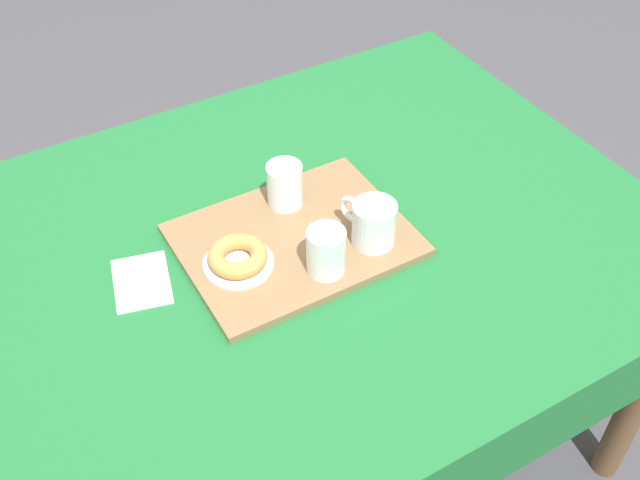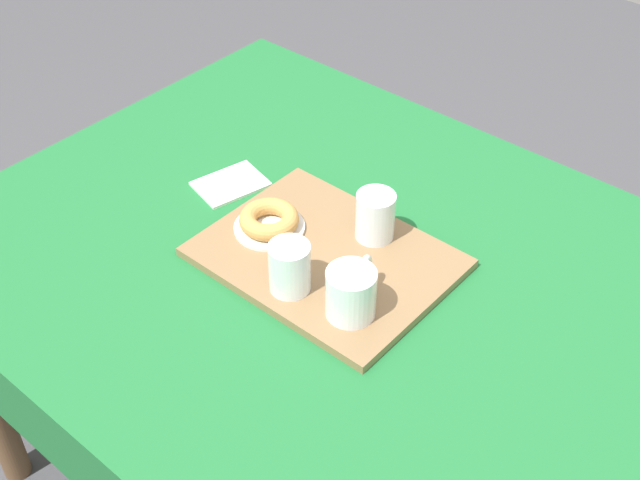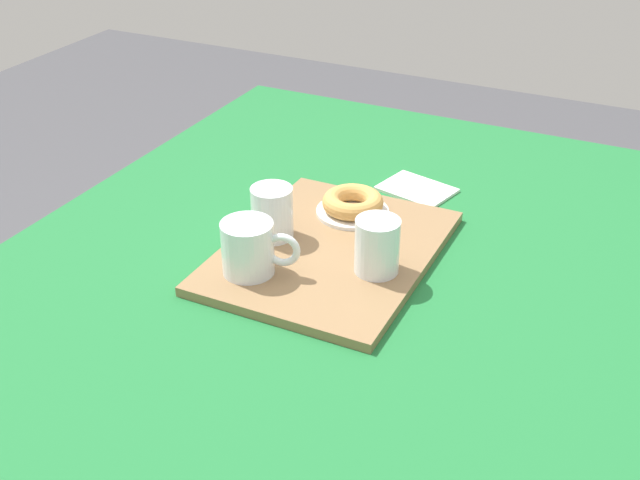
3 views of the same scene
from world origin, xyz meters
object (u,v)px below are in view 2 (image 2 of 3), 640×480
water_glass_far (375,218)px  paper_napkin (231,184)px  dining_table (337,298)px  sugar_donut_left (269,219)px  donut_plate_left (269,227)px  serving_tray (326,258)px  water_glass_near (290,269)px  tea_mug_left (351,294)px

water_glass_far → paper_napkin: size_ratio=0.68×
dining_table → paper_napkin: size_ratio=10.44×
water_glass_far → sugar_donut_left: water_glass_far is taller
donut_plate_left → sugar_donut_left: bearing=-90.0°
serving_tray → water_glass_far: 0.12m
water_glass_near → paper_napkin: 0.35m
donut_plate_left → paper_napkin: size_ratio=0.98×
water_glass_far → tea_mug_left: bearing=116.8°
tea_mug_left → paper_napkin: (0.42, -0.13, -0.06)m
dining_table → donut_plate_left: size_ratio=10.67×
serving_tray → tea_mug_left: size_ratio=3.45×
sugar_donut_left → paper_napkin: size_ratio=0.82×
water_glass_far → dining_table: bearing=81.6°
water_glass_near → donut_plate_left: (0.14, -0.09, -0.04)m
dining_table → water_glass_far: 0.17m
tea_mug_left → paper_napkin: tea_mug_left is taller
water_glass_far → paper_napkin: bearing=8.5°
water_glass_far → sugar_donut_left: bearing=35.2°
serving_tray → water_glass_far: bearing=-108.9°
serving_tray → tea_mug_left: tea_mug_left is taller
water_glass_far → sugar_donut_left: size_ratio=0.83×
serving_tray → donut_plate_left: donut_plate_left is taller
sugar_donut_left → paper_napkin: (0.17, -0.06, -0.04)m
tea_mug_left → water_glass_far: size_ratio=1.37×
serving_tray → paper_napkin: size_ratio=3.19×
tea_mug_left → sugar_donut_left: 0.26m
water_glass_far → paper_napkin: 0.34m
dining_table → tea_mug_left: bearing=138.9°
water_glass_near → sugar_donut_left: 0.16m
dining_table → paper_napkin: paper_napkin is taller
serving_tray → water_glass_far: size_ratio=4.71×
water_glass_near → sugar_donut_left: water_glass_near is taller
water_glass_near → water_glass_far: (-0.02, -0.20, -0.00)m
donut_plate_left → sugar_donut_left: (0.00, -0.00, 0.02)m
tea_mug_left → sugar_donut_left: bearing=-15.4°
water_glass_far → serving_tray: bearing=71.1°
serving_tray → donut_plate_left: 0.13m
dining_table → water_glass_near: size_ratio=15.43×
water_glass_near → sugar_donut_left: (0.14, -0.09, -0.02)m
dining_table → tea_mug_left: tea_mug_left is taller
water_glass_near → sugar_donut_left: size_ratio=0.83×
serving_tray → paper_napkin: serving_tray is taller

